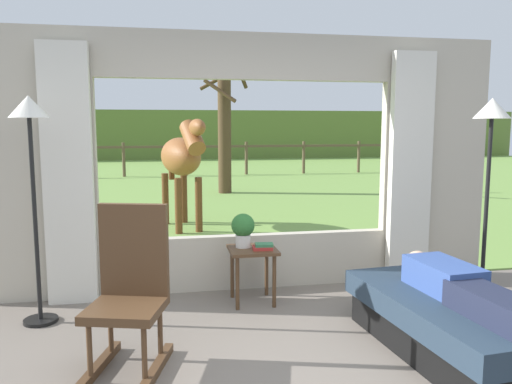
% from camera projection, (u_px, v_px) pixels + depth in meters
% --- Properties ---
extents(back_wall_with_window, '(5.20, 0.12, 2.55)m').
position_uv_depth(back_wall_with_window, '(247.00, 166.00, 5.07)').
color(back_wall_with_window, '#BCB29E').
rests_on(back_wall_with_window, ground_plane).
extents(curtain_panel_left, '(0.44, 0.10, 2.40)m').
position_uv_depth(curtain_panel_left, '(68.00, 176.00, 4.63)').
color(curtain_panel_left, silver).
rests_on(curtain_panel_left, ground_plane).
extents(curtain_panel_right, '(0.44, 0.10, 2.40)m').
position_uv_depth(curtain_panel_right, '(410.00, 170.00, 5.26)').
color(curtain_panel_right, silver).
rests_on(curtain_panel_right, ground_plane).
extents(outdoor_pasture_lawn, '(36.00, 21.68, 0.02)m').
position_uv_depth(outdoor_pasture_lawn, '(188.00, 179.00, 15.85)').
color(outdoor_pasture_lawn, '#759E47').
rests_on(outdoor_pasture_lawn, ground_plane).
extents(distant_hill_ridge, '(36.00, 2.00, 2.40)m').
position_uv_depth(distant_hill_ridge, '(177.00, 135.00, 25.28)').
color(distant_hill_ridge, '#5B7333').
rests_on(distant_hill_ridge, ground_plane).
extents(recliner_sofa, '(1.05, 1.77, 0.42)m').
position_uv_depth(recliner_sofa, '(452.00, 324.00, 3.70)').
color(recliner_sofa, black).
rests_on(recliner_sofa, ground_plane).
extents(reclining_person, '(0.39, 1.44, 0.22)m').
position_uv_depth(reclining_person, '(459.00, 286.00, 3.61)').
color(reclining_person, '#334C8C').
rests_on(reclining_person, recliner_sofa).
extents(rocking_chair, '(0.63, 0.78, 1.12)m').
position_uv_depth(rocking_chair, '(130.00, 289.00, 3.46)').
color(rocking_chair, '#4C331E').
rests_on(rocking_chair, ground_plane).
extents(side_table, '(0.44, 0.44, 0.52)m').
position_uv_depth(side_table, '(253.00, 258.00, 4.73)').
color(side_table, '#4C331E').
rests_on(side_table, ground_plane).
extents(potted_plant, '(0.22, 0.22, 0.32)m').
position_uv_depth(potted_plant, '(243.00, 228.00, 4.74)').
color(potted_plant, silver).
rests_on(potted_plant, side_table).
extents(book_stack, '(0.20, 0.15, 0.06)m').
position_uv_depth(book_stack, '(263.00, 247.00, 4.67)').
color(book_stack, '#B22D28').
rests_on(book_stack, side_table).
extents(floor_lamp_left, '(0.32, 0.32, 1.90)m').
position_uv_depth(floor_lamp_left, '(31.00, 141.00, 4.10)').
color(floor_lamp_left, black).
rests_on(floor_lamp_left, ground_plane).
extents(floor_lamp_right, '(0.32, 0.32, 1.90)m').
position_uv_depth(floor_lamp_right, '(490.00, 140.00, 4.48)').
color(floor_lamp_right, black).
rests_on(floor_lamp_right, ground_plane).
extents(horse, '(0.82, 1.82, 1.73)m').
position_uv_depth(horse, '(182.00, 158.00, 7.95)').
color(horse, brown).
rests_on(horse, outdoor_pasture_lawn).
extents(pasture_tree, '(1.39, 1.36, 3.45)m').
position_uv_depth(pasture_tree, '(225.00, 126.00, 12.22)').
color(pasture_tree, '#4C3823').
rests_on(pasture_tree, outdoor_pasture_lawn).
extents(pasture_fence_line, '(16.10, 0.10, 1.10)m').
position_uv_depth(pasture_fence_line, '(186.00, 154.00, 16.62)').
color(pasture_fence_line, brown).
rests_on(pasture_fence_line, outdoor_pasture_lawn).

